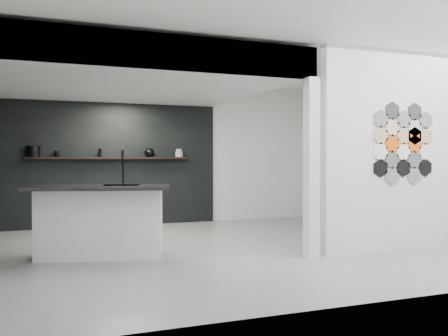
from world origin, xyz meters
TOP-DOWN VIEW (x-y plane):
  - floor at (0.00, 0.00)m, footprint 7.00×6.00m
  - partition_panel at (2.23, -1.00)m, footprint 2.45×0.15m
  - bay_clad_back at (-1.30, 2.97)m, footprint 4.40×0.04m
  - bulkhead at (-1.30, 1.00)m, footprint 4.40×4.00m
  - corner_column at (0.82, -1.00)m, footprint 0.16×0.16m
  - fascia_beam at (-1.30, -0.92)m, footprint 4.40×0.16m
  - display_shelf at (-1.20, 2.87)m, footprint 3.00×0.15m
  - kitchen_island at (-1.76, -0.04)m, footprint 1.93×1.27m
  - stockpot at (-2.55, 2.87)m, footprint 0.31×0.31m
  - kettle at (-0.45, 2.87)m, footprint 0.25×0.25m
  - glass_bowl at (0.15, 2.87)m, footprint 0.15×0.15m
  - glass_vase at (0.15, 2.87)m, footprint 0.12×0.12m
  - bottle_dark at (-1.38, 2.87)m, footprint 0.08×0.08m
  - utensil_cup at (-2.15, 2.87)m, footprint 0.11×0.11m
  - hex_tile_cluster at (2.26, -1.09)m, footprint 1.04×0.02m

SIDE VIEW (x-z plane):
  - floor at x=0.00m, z-range -0.01..0.00m
  - kitchen_island at x=-1.76m, z-range -0.23..1.20m
  - bay_clad_back at x=-1.30m, z-range 0.00..2.35m
  - corner_column at x=0.82m, z-range 0.00..2.35m
  - display_shelf at x=-1.20m, z-range 1.28..1.32m
  - utensil_cup at x=-2.15m, z-range 1.32..1.43m
  - glass_bowl at x=0.15m, z-range 1.32..1.43m
  - bottle_dark at x=-1.38m, z-range 1.32..1.47m
  - glass_vase at x=0.15m, z-range 1.32..1.48m
  - partition_panel at x=2.23m, z-range 0.00..2.80m
  - kettle at x=-0.45m, z-range 1.32..1.49m
  - stockpot at x=-2.55m, z-range 1.32..1.52m
  - hex_tile_cluster at x=2.26m, z-range 0.92..2.09m
  - bulkhead at x=-1.30m, z-range 2.35..2.75m
  - fascia_beam at x=-1.30m, z-range 2.35..2.75m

